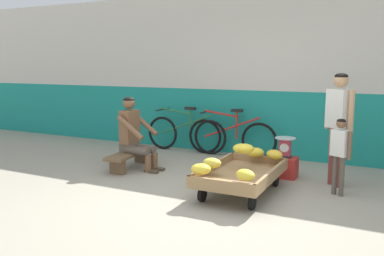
{
  "coord_description": "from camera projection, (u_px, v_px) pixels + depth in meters",
  "views": [
    {
      "loc": [
        2.0,
        -4.17,
        1.66
      ],
      "look_at": [
        -0.55,
        0.94,
        0.75
      ],
      "focal_mm": 38.14,
      "sensor_mm": 36.0,
      "label": 1
    }
  ],
  "objects": [
    {
      "name": "customer_child",
      "position": [
        340.0,
        148.0,
        5.09
      ],
      "size": [
        0.28,
        0.21,
        0.98
      ],
      "color": "brown",
      "rests_on": "ground"
    },
    {
      "name": "bicycle_near_left",
      "position": [
        186.0,
        133.0,
        7.69
      ],
      "size": [
        1.66,
        0.48,
        0.86
      ],
      "color": "black",
      "rests_on": "ground"
    },
    {
      "name": "banana_cart",
      "position": [
        241.0,
        175.0,
        5.21
      ],
      "size": [
        0.85,
        1.44,
        0.36
      ],
      "color": "#99754C",
      "rests_on": "ground"
    },
    {
      "name": "plastic_crate",
      "position": [
        284.0,
        167.0,
        5.98
      ],
      "size": [
        0.36,
        0.28,
        0.3
      ],
      "color": "red",
      "rests_on": "ground"
    },
    {
      "name": "low_bench",
      "position": [
        130.0,
        156.0,
        6.49
      ],
      "size": [
        0.4,
        1.12,
        0.27
      ],
      "color": "brown",
      "rests_on": "ground"
    },
    {
      "name": "back_wall",
      "position": [
        271.0,
        74.0,
        7.21
      ],
      "size": [
        16.0,
        0.3,
        2.93
      ],
      "color": "#19847A",
      "rests_on": "ground"
    },
    {
      "name": "banana_pile",
      "position": [
        240.0,
        158.0,
        5.21
      ],
      "size": [
        0.86,
        1.45,
        0.25
      ],
      "color": "gold",
      "rests_on": "banana_cart"
    },
    {
      "name": "bicycle_far_left",
      "position": [
        231.0,
        137.0,
        7.34
      ],
      "size": [
        1.66,
        0.48,
        0.86
      ],
      "color": "black",
      "rests_on": "ground"
    },
    {
      "name": "ground_plane",
      "position": [
        198.0,
        205.0,
        4.82
      ],
      "size": [
        80.0,
        80.0,
        0.0
      ],
      "primitive_type": "plane",
      "color": "gray"
    },
    {
      "name": "customer_adult",
      "position": [
        339.0,
        117.0,
        5.45
      ],
      "size": [
        0.39,
        0.36,
        1.53
      ],
      "color": "brown",
      "rests_on": "ground"
    },
    {
      "name": "vendor_seated",
      "position": [
        134.0,
        134.0,
        6.4
      ],
      "size": [
        0.68,
        0.48,
        1.14
      ],
      "color": "brown",
      "rests_on": "ground"
    },
    {
      "name": "weighing_scale",
      "position": [
        285.0,
        147.0,
        5.93
      ],
      "size": [
        0.3,
        0.3,
        0.29
      ],
      "color": "#28282D",
      "rests_on": "plastic_crate"
    }
  ]
}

